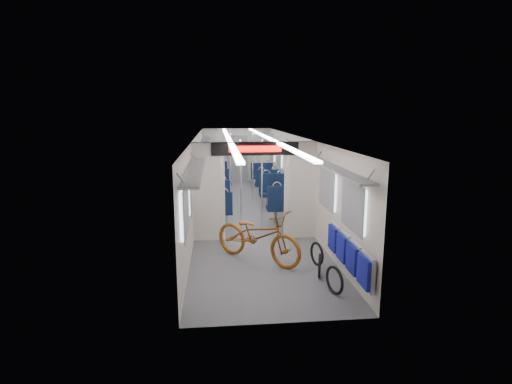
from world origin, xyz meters
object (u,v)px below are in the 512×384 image
(seat_bay_near_right, at_px, (279,195))
(seat_bay_far_left, at_px, (215,177))
(bike_hoop_b, at_px, (319,267))
(stanchion_far_right, at_px, (253,169))
(bike_hoop_a, at_px, (334,282))
(bike_hoop_c, at_px, (317,255))
(bicycle, at_px, (258,236))
(stanchion_far_left, at_px, (231,169))
(stanchion_near_left, at_px, (241,185))
(stanchion_near_right, at_px, (262,185))
(seat_bay_far_right, at_px, (265,177))
(flip_bench, at_px, (348,253))
(seat_bay_near_left, at_px, (215,201))

(seat_bay_near_right, bearing_deg, seat_bay_far_left, 117.86)
(bike_hoop_b, relative_size, stanchion_far_right, 0.20)
(bike_hoop_a, distance_m, seat_bay_near_right, 5.39)
(bike_hoop_c, bearing_deg, bicycle, 162.46)
(bike_hoop_b, relative_size, stanchion_far_left, 0.20)
(seat_bay_near_right, bearing_deg, stanchion_near_left, -130.99)
(bike_hoop_a, relative_size, stanchion_near_right, 0.21)
(bike_hoop_a, height_order, stanchion_near_left, stanchion_near_left)
(seat_bay_far_right, relative_size, stanchion_far_left, 0.87)
(bike_hoop_c, relative_size, seat_bay_far_right, 0.24)
(seat_bay_near_right, bearing_deg, flip_bench, -85.24)
(bike_hoop_a, distance_m, bike_hoop_c, 1.27)
(bicycle, bearing_deg, stanchion_near_right, 33.39)
(stanchion_near_right, relative_size, stanchion_far_left, 1.00)
(seat_bay_far_left, bearing_deg, bike_hoop_c, -75.49)
(bike_hoop_b, xyz_separation_m, seat_bay_near_left, (-1.88, 4.28, 0.33))
(bicycle, relative_size, seat_bay_near_right, 0.89)
(bike_hoop_c, xyz_separation_m, seat_bay_far_left, (-1.98, 7.65, 0.35))
(stanchion_near_right, bearing_deg, stanchion_far_left, 102.56)
(bike_hoop_b, xyz_separation_m, seat_bay_far_right, (-0.01, 8.22, 0.33))
(seat_bay_near_left, xyz_separation_m, stanchion_near_left, (0.66, -0.98, 0.62))
(seat_bay_near_right, relative_size, stanchion_near_right, 1.00)
(seat_bay_far_right, distance_m, stanchion_far_left, 2.41)
(seat_bay_near_right, bearing_deg, bike_hoop_a, -89.09)
(bike_hoop_b, height_order, seat_bay_near_left, seat_bay_near_left)
(stanchion_far_left, bearing_deg, seat_bay_far_right, 54.86)
(flip_bench, height_order, stanchion_near_left, stanchion_near_left)
(seat_bay_near_right, distance_m, seat_bay_far_right, 3.53)
(bicycle, relative_size, stanchion_near_left, 0.89)
(bicycle, relative_size, stanchion_near_right, 0.89)
(bike_hoop_b, height_order, seat_bay_near_right, seat_bay_near_right)
(bike_hoop_a, xyz_separation_m, seat_bay_near_left, (-1.96, 4.97, 0.31))
(bicycle, bearing_deg, stanchion_near_left, 46.40)
(bicycle, relative_size, bike_hoop_a, 4.20)
(bike_hoop_c, xyz_separation_m, seat_bay_near_right, (-0.11, 4.11, 0.36))
(bike_hoop_b, xyz_separation_m, stanchion_far_left, (-1.36, 6.31, 0.95))
(stanchion_far_right, bearing_deg, stanchion_far_left, 176.10)
(bike_hoop_a, xyz_separation_m, stanchion_near_left, (-1.29, 3.98, 0.93))
(stanchion_far_right, bearing_deg, flip_bench, -80.92)
(flip_bench, bearing_deg, bicycle, 138.29)
(bike_hoop_b, height_order, stanchion_near_right, stanchion_near_right)
(bike_hoop_a, distance_m, seat_bay_near_left, 5.35)
(bicycle, height_order, stanchion_near_left, stanchion_near_left)
(bicycle, relative_size, seat_bay_far_left, 0.91)
(bike_hoop_a, xyz_separation_m, stanchion_far_right, (-0.72, 6.95, 0.93))
(seat_bay_far_left, relative_size, stanchion_near_left, 0.97)
(seat_bay_far_left, bearing_deg, seat_bay_near_left, -90.00)
(seat_bay_near_right, distance_m, stanchion_near_left, 1.93)
(bike_hoop_c, relative_size, seat_bay_near_right, 0.21)
(flip_bench, distance_m, seat_bay_far_left, 8.87)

